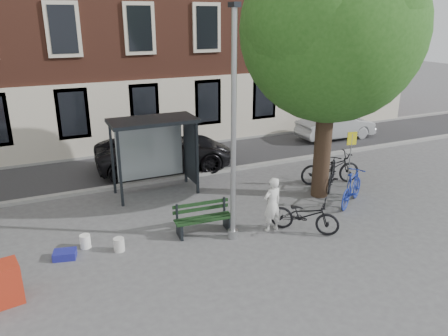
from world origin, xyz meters
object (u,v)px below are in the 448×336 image
at_px(bus_shelter, 164,138).
at_px(bike_b, 352,188).
at_px(bench, 203,220).
at_px(bike_d, 332,174).
at_px(bike_a, 330,168).
at_px(car_dark, 165,151).
at_px(bike_c, 305,215).
at_px(car_silver, 336,125).
at_px(painter, 272,204).
at_px(lamppost, 233,141).
at_px(notice_sign, 351,147).

height_order(bus_shelter, bike_b, bus_shelter).
bearing_deg(bench, bus_shelter, 94.02).
height_order(bus_shelter, bike_d, bus_shelter).
relative_size(bike_a, car_dark, 0.41).
height_order(bike_a, bike_d, bike_a).
bearing_deg(bike_c, car_silver, 1.75).
xyz_separation_m(painter, bike_a, (3.82, 2.33, -0.21)).
xyz_separation_m(lamppost, painter, (1.20, -0.05, -1.98)).
height_order(bench, car_dark, car_dark).
height_order(bike_d, car_dark, car_dark).
bearing_deg(car_silver, car_dark, 96.35).
height_order(painter, car_silver, painter).
relative_size(bus_shelter, bench, 1.71).
bearing_deg(bench, car_silver, 37.91).
distance_m(bike_c, notice_sign, 4.16).
relative_size(bike_a, bike_c, 1.15).
bearing_deg(bus_shelter, bike_c, -60.47).
xyz_separation_m(painter, notice_sign, (4.19, 1.76, 0.69)).
height_order(bike_d, notice_sign, notice_sign).
bearing_deg(bench, lamppost, -42.49).
relative_size(bus_shelter, bike_a, 1.27).
bearing_deg(bike_c, bike_d, -5.07).
bearing_deg(notice_sign, bike_c, -134.96).
distance_m(painter, car_dark, 6.44).
height_order(bike_c, car_dark, car_dark).
xyz_separation_m(bike_c, bike_d, (2.76, 2.34, 0.04)).
bearing_deg(bench, bike_b, 1.95).
relative_size(bike_a, car_silver, 0.56).
distance_m(bike_c, car_dark, 7.07).
relative_size(bike_b, bike_d, 1.04).
bearing_deg(bike_d, bike_a, -76.69).
xyz_separation_m(car_dark, car_silver, (9.07, 0.88, -0.09)).
height_order(lamppost, bike_b, lamppost).
distance_m(lamppost, bench, 2.56).
distance_m(lamppost, bike_a, 5.93).
distance_m(bike_b, notice_sign, 1.80).
relative_size(bus_shelter, painter, 1.78).
xyz_separation_m(bike_a, car_dark, (-4.96, 4.01, 0.16)).
height_order(bus_shelter, bench, bus_shelter).
relative_size(bench, notice_sign, 0.82).
bearing_deg(bus_shelter, bike_d, -22.88).
bearing_deg(bike_b, bench, 55.16).
xyz_separation_m(bus_shelter, bike_b, (5.09, -3.65, -1.34)).
bearing_deg(bench, bike_c, -19.62).
relative_size(painter, bench, 0.96).
relative_size(lamppost, bike_c, 3.13).
relative_size(bike_d, notice_sign, 0.91).
relative_size(lamppost, car_dark, 1.13).
xyz_separation_m(bench, notice_sign, (6.00, 1.06, 1.10)).
xyz_separation_m(painter, bike_d, (3.56, 1.89, -0.25)).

